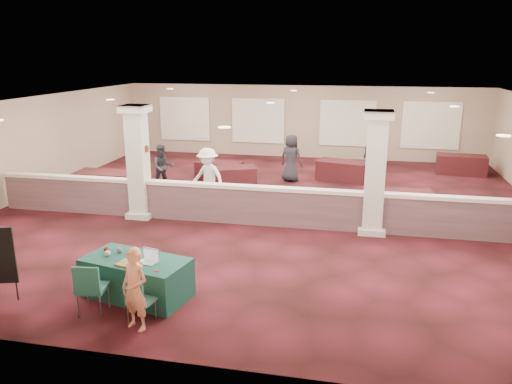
% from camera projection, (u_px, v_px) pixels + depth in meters
% --- Properties ---
extents(ground, '(16.00, 16.00, 0.00)m').
position_uv_depth(ground, '(270.00, 209.00, 15.17)').
color(ground, '#45111A').
rests_on(ground, ground).
extents(wall_back, '(16.00, 0.04, 3.20)m').
position_uv_depth(wall_back, '(302.00, 122.00, 22.28)').
color(wall_back, gray).
rests_on(wall_back, ground).
extents(wall_front, '(16.00, 0.04, 3.20)m').
position_uv_depth(wall_front, '(171.00, 266.00, 7.20)').
color(wall_front, gray).
rests_on(wall_front, ground).
extents(wall_left, '(0.04, 16.00, 3.20)m').
position_uv_depth(wall_left, '(30.00, 147.00, 16.32)').
color(wall_left, gray).
rests_on(wall_left, ground).
extents(ceiling, '(16.00, 16.00, 0.02)m').
position_uv_depth(ceiling, '(271.00, 102.00, 14.31)').
color(ceiling, silver).
rests_on(ceiling, wall_back).
extents(partition_wall, '(15.60, 0.28, 1.10)m').
position_uv_depth(partition_wall, '(260.00, 205.00, 13.60)').
color(partition_wall, '#4E353A').
rests_on(partition_wall, ground).
extents(column_left, '(0.72, 0.72, 3.20)m').
position_uv_depth(column_left, '(138.00, 161.00, 14.01)').
color(column_left, beige).
rests_on(column_left, ground).
extents(column_right, '(0.72, 0.72, 3.20)m').
position_uv_depth(column_right, '(375.00, 172.00, 12.73)').
color(column_right, beige).
rests_on(column_right, ground).
extents(sconce_left, '(0.12, 0.12, 0.18)m').
position_uv_depth(sconce_left, '(128.00, 148.00, 13.97)').
color(sconce_left, brown).
rests_on(sconce_left, column_left).
extents(sconce_right, '(0.12, 0.12, 0.18)m').
position_uv_depth(sconce_right, '(147.00, 149.00, 13.86)').
color(sconce_right, brown).
rests_on(sconce_right, column_left).
extents(near_table, '(2.18, 1.41, 0.77)m').
position_uv_depth(near_table, '(137.00, 278.00, 9.61)').
color(near_table, '#0F3A35').
rests_on(near_table, ground).
extents(conf_chair_main, '(0.48, 0.49, 0.82)m').
position_uv_depth(conf_chair_main, '(138.00, 299.00, 8.57)').
color(conf_chair_main, '#1B5145').
rests_on(conf_chair_main, ground).
extents(conf_chair_side, '(0.55, 0.56, 0.99)m').
position_uv_depth(conf_chair_side, '(90.00, 285.00, 8.85)').
color(conf_chair_side, '#1B5145').
rests_on(conf_chair_side, ground).
extents(woman, '(0.62, 0.51, 1.46)m').
position_uv_depth(woman, '(135.00, 289.00, 8.38)').
color(woman, '#E18361').
rests_on(woman, ground).
extents(far_table_front_left, '(2.05, 1.09, 0.82)m').
position_uv_depth(far_table_front_left, '(107.00, 184.00, 16.43)').
color(far_table_front_left, black).
rests_on(far_table_front_left, ground).
extents(far_table_front_center, '(1.98, 1.48, 0.72)m').
position_uv_depth(far_table_front_center, '(230.00, 177.00, 17.51)').
color(far_table_front_center, black).
rests_on(far_table_front_center, ground).
extents(far_table_front_right, '(1.81, 1.15, 0.68)m').
position_uv_depth(far_table_front_right, '(404.00, 203.00, 14.59)').
color(far_table_front_right, black).
rests_on(far_table_front_right, ground).
extents(far_table_back_left, '(1.79, 1.15, 0.67)m').
position_uv_depth(far_table_back_left, '(219.00, 171.00, 18.59)').
color(far_table_back_left, black).
rests_on(far_table_back_left, ground).
extents(far_table_back_center, '(1.96, 1.32, 0.73)m').
position_uv_depth(far_table_back_center, '(342.00, 171.00, 18.46)').
color(far_table_back_center, black).
rests_on(far_table_back_center, ground).
extents(far_table_back_right, '(1.91, 1.08, 0.74)m').
position_uv_depth(far_table_back_right, '(461.00, 165.00, 19.44)').
color(far_table_back_right, black).
rests_on(far_table_back_right, ground).
extents(attendee_a, '(0.85, 0.75, 1.55)m').
position_uv_depth(attendee_a, '(163.00, 167.00, 17.19)').
color(attendee_a, black).
rests_on(attendee_a, ground).
extents(attendee_b, '(1.26, 0.89, 1.79)m').
position_uv_depth(attendee_b, '(208.00, 177.00, 15.31)').
color(attendee_b, beige).
rests_on(attendee_b, ground).
extents(attendee_c, '(0.88, 1.13, 1.74)m').
position_uv_depth(attendee_c, '(371.00, 155.00, 18.73)').
color(attendee_c, black).
rests_on(attendee_c, ground).
extents(attendee_d, '(0.97, 0.73, 1.74)m').
position_uv_depth(attendee_d, '(291.00, 158.00, 18.21)').
color(attendee_d, black).
rests_on(attendee_d, ground).
extents(laptop_base, '(0.39, 0.31, 0.02)m').
position_uv_depth(laptop_base, '(148.00, 262.00, 9.33)').
color(laptop_base, silver).
rests_on(laptop_base, near_table).
extents(laptop_screen, '(0.34, 0.09, 0.23)m').
position_uv_depth(laptop_screen, '(151.00, 254.00, 9.41)').
color(laptop_screen, silver).
rests_on(laptop_screen, near_table).
extents(screen_glow, '(0.31, 0.07, 0.20)m').
position_uv_depth(screen_glow, '(151.00, 255.00, 9.41)').
color(screen_glow, silver).
rests_on(screen_glow, near_table).
extents(knitting, '(0.48, 0.40, 0.03)m').
position_uv_depth(knitting, '(129.00, 264.00, 9.25)').
color(knitting, '#C2731F').
rests_on(knitting, near_table).
extents(yarn_cream, '(0.12, 0.12, 0.12)m').
position_uv_depth(yarn_cream, '(107.00, 253.00, 9.63)').
color(yarn_cream, beige).
rests_on(yarn_cream, near_table).
extents(yarn_red, '(0.11, 0.11, 0.11)m').
position_uv_depth(yarn_red, '(106.00, 249.00, 9.83)').
color(yarn_red, '#5A1218').
rests_on(yarn_red, near_table).
extents(yarn_grey, '(0.11, 0.11, 0.11)m').
position_uv_depth(yarn_grey, '(120.00, 250.00, 9.79)').
color(yarn_grey, '#434447').
rests_on(yarn_grey, near_table).
extents(scissors, '(0.13, 0.06, 0.01)m').
position_uv_depth(scissors, '(156.00, 271.00, 8.97)').
color(scissors, red).
rests_on(scissors, near_table).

